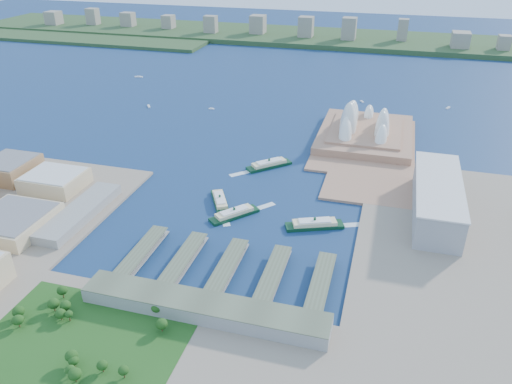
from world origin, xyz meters
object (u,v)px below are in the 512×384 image
(opera_house, at_px, (367,118))
(toaster_building, at_px, (437,198))
(ferry_c, at_px, (234,212))
(ferry_d, at_px, (315,222))
(ferry_a, at_px, (220,199))
(ferry_b, at_px, (269,163))

(opera_house, bearing_deg, toaster_building, -65.77)
(ferry_c, bearing_deg, ferry_d, -138.02)
(toaster_building, bearing_deg, opera_house, 114.23)
(ferry_a, relative_size, ferry_c, 0.97)
(toaster_building, distance_m, ferry_b, 212.86)
(ferry_a, distance_m, ferry_b, 111.35)
(ferry_c, xyz_separation_m, ferry_d, (85.99, 1.85, 0.34))
(toaster_building, bearing_deg, ferry_b, 160.81)
(toaster_building, distance_m, ferry_c, 214.46)
(ferry_a, xyz_separation_m, ferry_c, (24.46, -23.05, 0.18))
(opera_house, xyz_separation_m, ferry_b, (-110.55, -130.20, -26.30))
(opera_house, distance_m, toaster_building, 219.62)
(opera_house, distance_m, ferry_d, 261.85)
(ferry_c, bearing_deg, opera_house, -73.07)
(opera_house, bearing_deg, ferry_a, -120.42)
(opera_house, height_order, toaster_building, opera_house)
(ferry_a, relative_size, ferry_b, 0.90)
(ferry_a, distance_m, ferry_d, 112.47)
(ferry_a, distance_m, ferry_c, 33.60)
(opera_house, xyz_separation_m, ferry_d, (-29.13, -258.89, -26.36))
(ferry_a, bearing_deg, toaster_building, -18.49)
(toaster_building, relative_size, ferry_b, 2.57)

